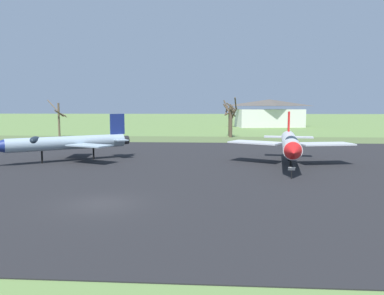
% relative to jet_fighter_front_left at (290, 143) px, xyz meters
% --- Properties ---
extents(ground_plane, '(600.00, 600.00, 0.00)m').
position_rel_jet_fighter_front_left_xyz_m(ground_plane, '(-13.61, -15.11, -2.23)').
color(ground_plane, '#607F42').
extents(asphalt_apron, '(75.14, 47.17, 0.05)m').
position_rel_jet_fighter_front_left_xyz_m(asphalt_apron, '(-13.61, -0.96, -2.21)').
color(asphalt_apron, black).
rests_on(asphalt_apron, ground).
extents(grass_verge_strip, '(135.14, 12.00, 0.06)m').
position_rel_jet_fighter_front_left_xyz_m(grass_verge_strip, '(-13.61, 28.63, -2.20)').
color(grass_verge_strip, '#526438').
rests_on(grass_verge_strip, ground).
extents(jet_fighter_front_left, '(12.14, 15.75, 5.13)m').
position_rel_jet_fighter_front_left_xyz_m(jet_fighter_front_left, '(0.00, 0.00, 0.00)').
color(jet_fighter_front_left, silver).
rests_on(jet_fighter_front_left, ground).
extents(info_placard_front_left, '(0.54, 0.31, 1.00)m').
position_rel_jet_fighter_front_left_xyz_m(info_placard_front_left, '(-1.18, -6.88, -1.59)').
color(info_placard_front_left, black).
rests_on(info_placard_front_left, ground).
extents(jet_fighter_front_right, '(12.56, 10.56, 4.89)m').
position_rel_jet_fighter_front_left_xyz_m(jet_fighter_front_right, '(-22.58, 1.03, -0.23)').
color(jet_fighter_front_right, '#8EA3B2').
rests_on(jet_fighter_front_right, ground).
extents(bare_tree_far_left, '(3.36, 2.30, 7.02)m').
position_rel_jet_fighter_front_left_xyz_m(bare_tree_far_left, '(-37.00, 32.98, 1.44)').
color(bare_tree_far_left, brown).
rests_on(bare_tree_far_left, ground).
extents(bare_tree_left_of_center, '(2.88, 2.88, 7.00)m').
position_rel_jet_fighter_front_left_xyz_m(bare_tree_left_of_center, '(-4.55, 36.59, 1.37)').
color(bare_tree_left_of_center, brown).
rests_on(bare_tree_left_of_center, ground).
extents(bare_tree_center, '(2.35, 2.40, 7.44)m').
position_rel_jet_fighter_front_left_xyz_m(bare_tree_center, '(-4.36, 33.30, 1.25)').
color(bare_tree_center, brown).
rests_on(bare_tree_center, ground).
extents(visitor_building, '(20.33, 12.48, 7.86)m').
position_rel_jet_fighter_front_left_xyz_m(visitor_building, '(7.88, 71.83, 1.57)').
color(visitor_building, silver).
rests_on(visitor_building, ground).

